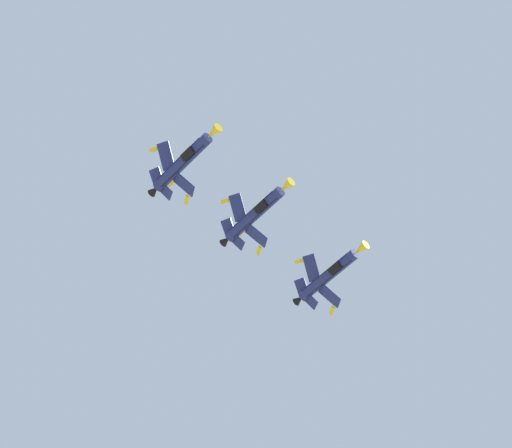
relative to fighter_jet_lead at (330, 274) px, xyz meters
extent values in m
cylinder|color=navy|center=(-0.11, 0.26, 0.00)|extent=(6.07, 11.76, 1.70)
cube|color=#141947|center=(-0.42, 0.13, -0.32)|extent=(4.97, 9.83, 1.32)
cone|color=yellow|center=(2.57, -6.37, 0.00)|extent=(2.35, 2.81, 1.56)
cone|color=black|center=(-2.64, 6.52, 0.00)|extent=(1.86, 1.99, 1.36)
ellipsoid|color=#192333|center=(1.31, -2.01, 0.44)|extent=(2.64, 3.55, 1.56)
cube|color=black|center=(0.16, -1.96, -0.56)|extent=(2.09, 2.55, 1.38)
cube|color=navy|center=(0.85, 2.50, -1.96)|extent=(3.21, 2.21, 3.19)
cube|color=yellow|center=(1.77, 4.08, -3.48)|extent=(0.72, 1.65, 0.57)
cube|color=navy|center=(-2.47, 1.16, 1.84)|extent=(3.40, 3.54, 3.19)
cube|color=yellow|center=(-4.23, 1.65, 3.36)|extent=(1.58, 1.45, 0.57)
cube|color=navy|center=(-1.05, 5.38, -1.11)|extent=(1.63, 1.70, 1.71)
cube|color=navy|center=(-2.99, 4.60, 1.11)|extent=(2.35, 2.35, 1.71)
cube|color=yellow|center=(-0.69, 5.20, 1.24)|extent=(2.85, 3.17, 1.93)
cylinder|color=navy|center=(-14.06, -5.33, 2.97)|extent=(6.07, 11.76, 1.70)
cube|color=#141947|center=(-14.36, -5.45, 2.64)|extent=(4.99, 9.84, 1.30)
cone|color=yellow|center=(-11.38, -11.95, 2.97)|extent=(2.35, 2.81, 1.56)
cone|color=black|center=(-16.59, 0.93, 2.97)|extent=(1.86, 1.99, 1.36)
ellipsoid|color=#192333|center=(-12.65, -7.61, 3.43)|extent=(2.64, 3.55, 1.56)
cube|color=black|center=(-13.77, -7.54, 2.40)|extent=(2.10, 2.55, 1.37)
cube|color=navy|center=(-13.03, -3.06, 1.08)|extent=(3.31, 2.22, 3.10)
cube|color=yellow|center=(-12.07, -1.47, -0.40)|extent=(0.73, 1.65, 0.56)
cube|color=navy|center=(-16.48, -4.45, 4.75)|extent=(3.47, 3.62, 3.10)
cube|color=yellow|center=(-18.28, -3.98, 6.23)|extent=(1.59, 1.46, 0.56)
cube|color=navy|center=(-14.96, -0.19, 1.90)|extent=(1.68, 1.70, 1.66)
cube|color=navy|center=(-16.97, -1.00, 4.05)|extent=(2.39, 2.39, 1.66)
cube|color=yellow|center=(-14.67, -0.40, 4.26)|extent=(2.80, 3.15, 1.99)
cylinder|color=navy|center=(-27.00, -10.54, 3.91)|extent=(6.07, 11.76, 1.70)
cube|color=#141947|center=(-27.31, -10.67, 3.58)|extent=(4.97, 9.83, 1.32)
cone|color=yellow|center=(-24.32, -17.17, 3.91)|extent=(2.35, 2.81, 1.56)
cone|color=black|center=(-29.53, -4.28, 3.91)|extent=(1.86, 1.99, 1.36)
ellipsoid|color=#192333|center=(-25.59, -12.82, 4.35)|extent=(2.64, 3.55, 1.56)
cube|color=black|center=(-26.73, -12.76, 3.35)|extent=(2.09, 2.55, 1.37)
cube|color=navy|center=(-26.02, -8.29, 1.97)|extent=(3.25, 2.21, 3.16)
cube|color=yellow|center=(-25.08, -6.71, 0.46)|extent=(0.73, 1.65, 0.57)
cube|color=navy|center=(-29.38, -9.65, 5.73)|extent=(3.42, 3.57, 3.16)
cube|color=yellow|center=(-31.15, -9.16, 7.23)|extent=(1.58, 1.46, 0.57)
cube|color=navy|center=(-27.93, -5.41, 2.81)|extent=(1.64, 1.70, 1.69)
cube|color=navy|center=(-29.89, -6.21, 5.00)|extent=(2.36, 2.37, 1.69)
cube|color=yellow|center=(-27.59, -5.60, 5.17)|extent=(2.84, 3.16, 1.95)
camera|label=1|loc=(-47.85, -106.29, -127.34)|focal=78.09mm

